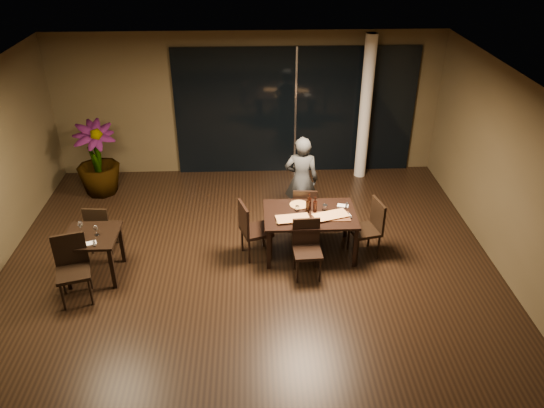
{
  "coord_description": "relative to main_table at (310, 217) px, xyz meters",
  "views": [
    {
      "loc": [
        0.08,
        -6.58,
        5.15
      ],
      "look_at": [
        0.37,
        0.61,
        1.05
      ],
      "focal_mm": 35.0,
      "sensor_mm": 36.0,
      "label": 1
    }
  ],
  "objects": [
    {
      "name": "oblong_pizza_left",
      "position": [
        -0.3,
        -0.19,
        0.1
      ],
      "size": [
        0.54,
        0.31,
        0.02
      ],
      "primitive_type": null,
      "rotation": [
        0.0,
        0.0,
        0.14
      ],
      "color": "maroon",
      "rests_on": "pizza_board_left"
    },
    {
      "name": "wall_back",
      "position": [
        -1.0,
        3.25,
        0.82
      ],
      "size": [
        8.0,
        0.1,
        3.0
      ],
      "primitive_type": "cube",
      "color": "#473C26",
      "rests_on": "ground"
    },
    {
      "name": "round_pizza",
      "position": [
        -0.16,
        0.27,
        0.08
      ],
      "size": [
        0.3,
        0.3,
        0.01
      ],
      "primitive_type": "cylinder",
      "color": "red",
      "rests_on": "main_table"
    },
    {
      "name": "wall_right",
      "position": [
        3.05,
        -0.8,
        0.82
      ],
      "size": [
        0.1,
        8.0,
        3.0
      ],
      "primitive_type": "cube",
      "color": "#473C26",
      "rests_on": "ground"
    },
    {
      "name": "pizza_board_right",
      "position": [
        0.32,
        -0.12,
        0.08
      ],
      "size": [
        0.62,
        0.32,
        0.01
      ],
      "primitive_type": "cube",
      "rotation": [
        0.0,
        0.0,
        -0.03
      ],
      "color": "#492917",
      "rests_on": "main_table"
    },
    {
      "name": "oblong_pizza_right",
      "position": [
        0.32,
        -0.12,
        0.1
      ],
      "size": [
        0.59,
        0.4,
        0.02
      ],
      "primitive_type": null,
      "rotation": [
        0.0,
        0.0,
        0.31
      ],
      "color": "maroon",
      "rests_on": "pizza_board_right"
    },
    {
      "name": "napkin_far",
      "position": [
        0.57,
        0.21,
        0.08
      ],
      "size": [
        0.2,
        0.15,
        0.01
      ],
      "primitive_type": "cube",
      "rotation": [
        0.0,
        0.0,
        -0.28
      ],
      "color": "white",
      "rests_on": "main_table"
    },
    {
      "name": "chair_side_far",
      "position": [
        -3.47,
        0.17,
        -0.18
      ],
      "size": [
        0.44,
        0.44,
        0.88
      ],
      "rotation": [
        0.0,
        0.0,
        3.05
      ],
      "color": "black",
      "rests_on": "ground"
    },
    {
      "name": "main_table",
      "position": [
        0.0,
        0.0,
        0.0
      ],
      "size": [
        1.5,
        1.0,
        0.75
      ],
      "color": "black",
      "rests_on": "ground"
    },
    {
      "name": "window_panel",
      "position": [
        0.0,
        3.16,
        0.67
      ],
      "size": [
        5.0,
        0.06,
        2.7
      ],
      "primitive_type": "cube",
      "color": "black",
      "rests_on": "ground"
    },
    {
      "name": "chair_side_near",
      "position": [
        -3.57,
        -1.01,
        -0.11
      ],
      "size": [
        0.59,
        0.59,
        1.02
      ],
      "rotation": [
        0.0,
        0.0,
        0.28
      ],
      "color": "black",
      "rests_on": "ground"
    },
    {
      "name": "pizza_board_left",
      "position": [
        -0.3,
        -0.19,
        0.08
      ],
      "size": [
        0.55,
        0.3,
        0.01
      ],
      "primitive_type": "cube",
      "rotation": [
        0.0,
        0.0,
        -0.06
      ],
      "color": "#483117",
      "rests_on": "main_table"
    },
    {
      "name": "ground",
      "position": [
        -1.0,
        -0.8,
        -0.68
      ],
      "size": [
        8.0,
        8.0,
        0.0
      ],
      "primitive_type": "plane",
      "color": "black",
      "rests_on": "ground"
    },
    {
      "name": "wine_glass_b",
      "position": [
        -3.31,
        -0.51,
        0.15
      ],
      "size": [
        0.07,
        0.07,
        0.16
      ],
      "primitive_type": null,
      "color": "white",
      "rests_on": "side_table"
    },
    {
      "name": "chair_main_left",
      "position": [
        -0.96,
        -0.08,
        -0.12
      ],
      "size": [
        0.58,
        0.58,
        1.0
      ],
      "rotation": [
        0.0,
        0.0,
        1.88
      ],
      "color": "black",
      "rests_on": "ground"
    },
    {
      "name": "wine_glass_a",
      "position": [
        -3.56,
        -0.43,
        0.17
      ],
      "size": [
        0.08,
        0.08,
        0.19
      ],
      "primitive_type": null,
      "color": "white",
      "rests_on": "side_table"
    },
    {
      "name": "chair_main_right",
      "position": [
        0.98,
        -0.09,
        -0.12
      ],
      "size": [
        0.55,
        0.55,
        0.99
      ],
      "rotation": [
        0.0,
        0.0,
        -1.35
      ],
      "color": "black",
      "rests_on": "ground"
    },
    {
      "name": "side_napkin",
      "position": [
        -3.35,
        -0.75,
        0.08
      ],
      "size": [
        0.21,
        0.16,
        0.01
      ],
      "primitive_type": "cube",
      "rotation": [
        0.0,
        0.0,
        0.34
      ],
      "color": "white",
      "rests_on": "side_table"
    },
    {
      "name": "chair_main_near",
      "position": [
        -0.1,
        -0.57,
        -0.16
      ],
      "size": [
        0.45,
        0.45,
        0.93
      ],
      "rotation": [
        0.0,
        0.0,
        0.05
      ],
      "color": "black",
      "rests_on": "ground"
    },
    {
      "name": "napkin_near",
      "position": [
        0.56,
        -0.11,
        0.08
      ],
      "size": [
        0.2,
        0.14,
        0.01
      ],
      "primitive_type": "cube",
      "rotation": [
        0.0,
        0.0,
        0.21
      ],
      "color": "white",
      "rests_on": "main_table"
    },
    {
      "name": "tumbler_left",
      "position": [
        -0.2,
        0.1,
        0.12
      ],
      "size": [
        0.07,
        0.07,
        0.09
      ],
      "primitive_type": "cylinder",
      "color": "white",
      "rests_on": "main_table"
    },
    {
      "name": "bottle_b",
      "position": [
        0.08,
        0.02,
        0.22
      ],
      "size": [
        0.06,
        0.06,
        0.28
      ],
      "primitive_type": null,
      "color": "black",
      "rests_on": "main_table"
    },
    {
      "name": "ceiling",
      "position": [
        -1.0,
        -0.8,
        2.34
      ],
      "size": [
        8.0,
        8.0,
        0.04
      ],
      "primitive_type": "cube",
      "color": "white",
      "rests_on": "wall_back"
    },
    {
      "name": "chair_main_far",
      "position": [
        -0.03,
        0.62,
        -0.18
      ],
      "size": [
        0.44,
        0.44,
        0.89
      ],
      "rotation": [
        0.0,
        0.0,
        3.06
      ],
      "color": "black",
      "rests_on": "ground"
    },
    {
      "name": "diner",
      "position": [
        -0.05,
        1.05,
        0.15
      ],
      "size": [
        0.6,
        0.43,
        1.65
      ],
      "primitive_type": "imported",
      "rotation": [
        0.0,
        0.0,
        3.03
      ],
      "color": "#303336",
      "rests_on": "ground"
    },
    {
      "name": "tumbler_right",
      "position": [
        0.25,
        0.09,
        0.12
      ],
      "size": [
        0.08,
        0.08,
        0.1
      ],
      "primitive_type": "cylinder",
      "color": "white",
      "rests_on": "main_table"
    },
    {
      "name": "side_table",
      "position": [
        -3.4,
        -0.5,
        -0.05
      ],
      "size": [
        0.8,
        0.8,
        0.75
      ],
      "color": "black",
      "rests_on": "ground"
    },
    {
      "name": "potted_plant",
      "position": [
        -3.99,
        2.28,
        0.07
      ],
      "size": [
        1.07,
        1.07,
        1.49
      ],
      "primitive_type": "imported",
      "rotation": [
        0.0,
        0.0,
        0.41
      ],
      "color": "#1F4C19",
      "rests_on": "ground"
    },
    {
      "name": "bottle_a",
      "position": [
        -0.04,
        0.04,
        0.21
      ],
      "size": [
        0.06,
        0.06,
        0.28
      ],
      "primitive_type": null,
      "color": "black",
      "rests_on": "main_table"
    },
    {
      "name": "bottle_c",
      "position": [
        -0.0,
        0.11,
        0.22
      ],
      "size": [
        0.06,
        0.06,
        0.29
      ],
      "primitive_type": null,
      "color": "black",
      "rests_on": "main_table"
    },
    {
      "name": "column",
      "position": [
        1.4,
        2.85,
        0.82
      ],
      "size": [
        0.24,
        0.24,
        3.0
      ],
      "primitive_type": "cylinder",
      "color": "white",
      "rests_on": "ground"
    }
  ]
}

